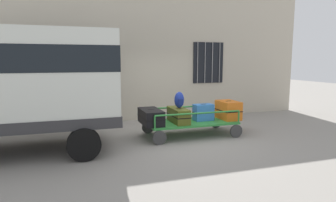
# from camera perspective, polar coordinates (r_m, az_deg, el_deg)

# --- Properties ---
(ground_plane) EXTENTS (40.00, 40.00, 0.00)m
(ground_plane) POSITION_cam_1_polar(r_m,az_deg,el_deg) (7.98, 1.28, -7.09)
(ground_plane) COLOR gray
(building_wall) EXTENTS (12.00, 0.38, 5.00)m
(building_wall) POSITION_cam_1_polar(r_m,az_deg,el_deg) (10.28, -3.64, 10.35)
(building_wall) COLOR #BCB29E
(building_wall) RESTS_ON ground
(van) EXTENTS (4.44, 2.14, 2.75)m
(van) POSITION_cam_1_polar(r_m,az_deg,el_deg) (7.17, -28.36, 3.94)
(van) COLOR silver
(van) RESTS_ON ground
(luggage_cart) EXTENTS (2.53, 1.25, 0.40)m
(luggage_cart) POSITION_cam_1_polar(r_m,az_deg,el_deg) (8.05, 4.57, -4.45)
(luggage_cart) COLOR #2D8438
(luggage_cart) RESTS_ON ground
(cart_railing) EXTENTS (2.42, 1.11, 0.34)m
(cart_railing) POSITION_cam_1_polar(r_m,az_deg,el_deg) (7.98, 4.60, -2.01)
(cart_railing) COLOR #2D8438
(cart_railing) RESTS_ON luggage_cart
(suitcase_left_bottom) EXTENTS (0.52, 1.03, 0.40)m
(suitcase_left_bottom) POSITION_cam_1_polar(r_m,az_deg,el_deg) (7.65, -3.44, -3.14)
(suitcase_left_bottom) COLOR black
(suitcase_left_bottom) RESTS_ON luggage_cart
(suitcase_midleft_bottom) EXTENTS (0.38, 0.95, 0.40)m
(suitcase_midleft_bottom) POSITION_cam_1_polar(r_m,az_deg,el_deg) (7.84, 2.08, -2.86)
(suitcase_midleft_bottom) COLOR #4C5119
(suitcase_midleft_bottom) RESTS_ON luggage_cart
(suitcase_center_bottom) EXTENTS (0.57, 0.35, 0.47)m
(suitcase_center_bottom) POSITION_cam_1_polar(r_m,az_deg,el_deg) (8.16, 7.04, -2.24)
(suitcase_center_bottom) COLOR #3372C6
(suitcase_center_bottom) RESTS_ON luggage_cart
(suitcase_midright_bottom) EXTENTS (0.52, 0.76, 0.53)m
(suitcase_midright_bottom) POSITION_cam_1_polar(r_m,az_deg,el_deg) (8.46, 11.89, -1.76)
(suitcase_midright_bottom) COLOR orange
(suitcase_midright_bottom) RESTS_ON luggage_cart
(backpack) EXTENTS (0.27, 0.22, 0.44)m
(backpack) POSITION_cam_1_polar(r_m,az_deg,el_deg) (7.77, 2.26, 0.20)
(backpack) COLOR navy
(backpack) RESTS_ON suitcase_midleft_bottom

